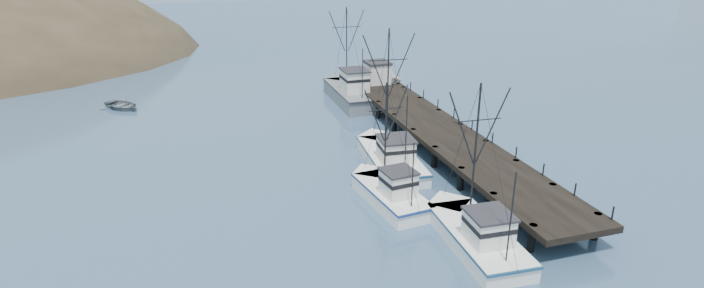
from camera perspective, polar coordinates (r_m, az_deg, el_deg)
name	(u,v)px	position (r m, az deg, el deg)	size (l,w,h in m)	color
ground	(352,248)	(38.17, 0.00, -10.73)	(400.00, 400.00, 0.00)	#334F71
pier	(437,129)	(55.74, 8.80, 1.52)	(6.00, 44.00, 2.00)	black
moored_sailboats	(1,80)	(94.53, -32.65, 5.66)	(8.46, 15.51, 6.35)	white
trawler_near	(476,234)	(39.01, 12.71, -9.15)	(4.21, 11.46, 11.58)	white
trawler_mid	(389,193)	(43.91, 3.91, -5.05)	(4.26, 9.91, 9.96)	white
trawler_far	(390,157)	(50.76, 3.95, -1.32)	(4.98, 12.71, 12.75)	white
work_vessel	(350,92)	(69.98, -0.21, 5.42)	(4.21, 14.03, 12.00)	slate
pier_shed	(377,72)	(71.18, 2.63, 7.49)	(3.00, 3.20, 2.80)	silver
pickup_truck	(381,77)	(71.54, 3.05, 6.99)	(2.44, 5.29, 1.47)	silver
motorboat	(123,108)	(73.05, -22.73, 3.42)	(3.83, 5.36, 1.11)	slate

